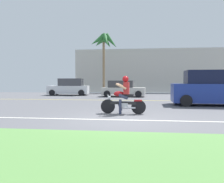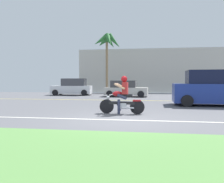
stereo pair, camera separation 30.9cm
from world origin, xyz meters
name	(u,v)px [view 1 (the left image)]	position (x,y,z in m)	size (l,w,h in m)	color
ground	(126,109)	(0.00, 3.00, -0.02)	(56.00, 30.00, 0.04)	#545459
grass_median	(105,157)	(0.00, -4.10, 0.03)	(56.00, 3.80, 0.06)	#548442
lane_line_near	(121,120)	(0.00, -0.13, 0.00)	(50.40, 0.12, 0.01)	silver
lane_line_far	(130,100)	(0.00, 8.01, 0.00)	(50.40, 0.12, 0.01)	yellow
motorcyclist	(123,98)	(-0.03, 1.38, 0.67)	(1.91, 0.62, 1.60)	black
suv_nearby	(215,88)	(4.91, 5.24, 0.96)	(4.91, 2.26, 1.99)	navy
parked_car_0	(69,87)	(-6.13, 13.35, 0.76)	(3.99, 2.11, 1.63)	silver
parked_car_1	(123,89)	(-0.76, 11.89, 0.67)	(3.86, 2.02, 1.42)	beige
palm_tree_0	(104,44)	(-3.00, 15.49, 5.32)	(3.05, 3.31, 6.41)	#846B4C
building_far	(151,71)	(2.17, 21.00, 2.62)	(18.61, 4.00, 5.24)	#BCB7AD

